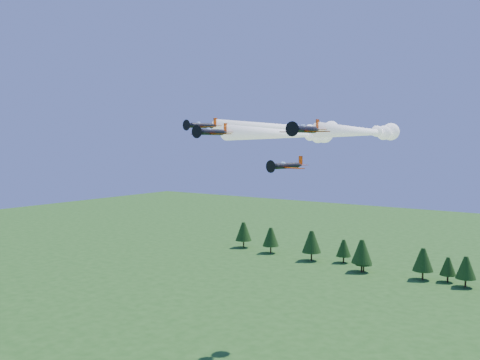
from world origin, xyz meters
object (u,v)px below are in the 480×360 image
Objects in this scene: plane_left at (291,128)px; plane_right at (365,132)px; plane_slot at (286,166)px; plane_lead at (293,134)px.

plane_left reaches higher than plane_right.
plane_right is at bearing 73.44° from plane_slot.
plane_left is (-7.99, 13.04, 1.50)m from plane_lead.
plane_left is at bearing 128.72° from plane_slot.
plane_lead is 15.37m from plane_left.
plane_lead is at bearing -141.54° from plane_right.
plane_left reaches higher than plane_lead.
plane_lead is 14.18m from plane_right.
plane_right is at bearing -4.27° from plane_left.
plane_left is at bearing 121.78° from plane_lead.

